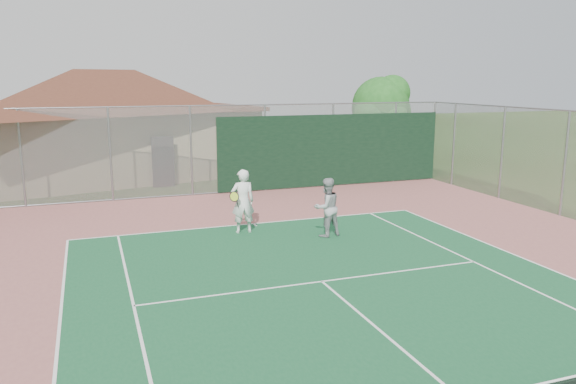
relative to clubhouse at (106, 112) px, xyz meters
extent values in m
cylinder|color=white|center=(3.86, -23.34, -1.97)|extent=(11.77, 0.03, 0.03)
cylinder|color=gray|center=(-3.14, -6.34, -1.22)|extent=(0.08, 0.08, 3.50)
cylinder|color=gray|center=(-0.14, -6.34, -1.22)|extent=(0.08, 0.08, 3.50)
cylinder|color=gray|center=(2.86, -6.34, -1.22)|extent=(0.08, 0.08, 3.50)
cylinder|color=gray|center=(5.86, -6.34, -1.22)|extent=(0.08, 0.08, 3.50)
cylinder|color=gray|center=(8.86, -6.34, -1.22)|extent=(0.08, 0.08, 3.50)
cylinder|color=gray|center=(11.86, -6.34, -1.22)|extent=(0.08, 0.08, 3.50)
cylinder|color=gray|center=(13.86, -6.34, -1.22)|extent=(0.08, 0.08, 3.50)
cylinder|color=gray|center=(3.86, -6.34, 0.53)|extent=(20.00, 0.05, 0.05)
cylinder|color=gray|center=(3.86, -6.34, -2.92)|extent=(20.00, 0.05, 0.05)
cube|color=#999EA0|center=(3.86, -6.34, -1.22)|extent=(20.00, 0.02, 3.50)
cube|color=black|center=(8.86, -6.39, -1.42)|extent=(10.00, 0.04, 3.00)
cylinder|color=gray|center=(13.86, -7.84, -1.22)|extent=(0.08, 0.08, 3.50)
cylinder|color=gray|center=(13.86, -10.84, -1.22)|extent=(0.08, 0.08, 3.50)
cylinder|color=gray|center=(13.86, -13.84, -1.22)|extent=(0.08, 0.08, 3.50)
cube|color=#999EA0|center=(13.86, -10.84, -1.22)|extent=(0.02, 9.00, 3.50)
cube|color=tan|center=(0.00, 0.00, -1.43)|extent=(13.80, 10.69, 3.08)
cube|color=brown|center=(0.00, 0.00, 0.16)|extent=(14.41, 11.30, 0.18)
pyramid|color=brown|center=(0.00, 0.00, 1.96)|extent=(15.18, 11.76, 1.85)
cube|color=black|center=(2.05, -4.13, -1.89)|extent=(0.92, 0.06, 2.15)
cube|color=#A23225|center=(-3.50, -3.23, -2.59)|extent=(3.07, 1.54, 0.05)
cube|color=#B2B5BA|center=(-3.50, -3.50, -2.81)|extent=(3.05, 1.51, 0.04)
cube|color=#A23225|center=(-3.50, -2.65, -2.22)|extent=(3.07, 1.54, 0.05)
cube|color=#B2B5BA|center=(-3.50, -2.91, -2.43)|extent=(3.05, 1.51, 0.04)
cube|color=#A23225|center=(-3.50, -2.06, -1.85)|extent=(3.07, 1.54, 0.05)
cube|color=#B2B5BA|center=(-3.50, -2.33, -2.06)|extent=(3.05, 1.51, 0.04)
cube|color=#B2B5BA|center=(-2.00, -2.65, -2.38)|extent=(0.82, 1.79, 1.18)
cylinder|color=#362113|center=(13.05, -2.82, -1.72)|extent=(0.32, 0.32, 2.49)
sphere|color=#1C571B|center=(13.05, -2.82, 0.24)|extent=(2.85, 2.85, 2.85)
sphere|color=#1C571B|center=(13.86, -2.56, -0.12)|extent=(1.96, 1.96, 1.96)
sphere|color=#1C571B|center=(12.34, -3.18, -0.21)|extent=(1.78, 1.78, 1.78)
sphere|color=#1C571B|center=(13.23, -3.62, -0.30)|extent=(1.60, 1.60, 1.60)
sphere|color=#1C571B|center=(12.79, -2.11, 0.06)|extent=(1.78, 1.78, 1.78)
sphere|color=#1C571B|center=(13.59, -3.00, 0.86)|extent=(1.78, 1.78, 1.78)
imported|color=white|center=(3.29, -12.33, -2.02)|extent=(0.71, 0.48, 1.90)
imported|color=#9A9D9F|center=(5.46, -13.53, -2.11)|extent=(0.94, 0.80, 1.71)
camera|label=1|loc=(-0.91, -27.97, 1.53)|focal=35.00mm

